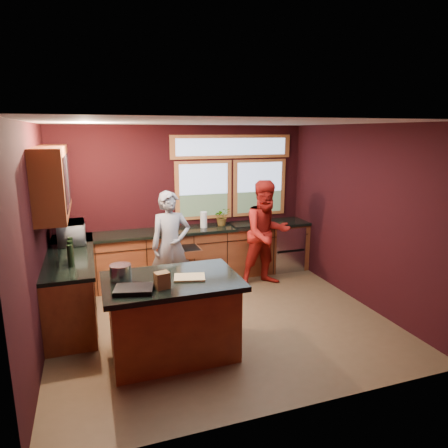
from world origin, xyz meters
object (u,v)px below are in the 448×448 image
island (173,316)px  stock_pot (121,272)px  cutting_board (190,277)px  person_red (266,234)px  person_grey (171,246)px

island → stock_pot: bearing=164.7°
island → cutting_board: 0.52m
person_red → cutting_board: 2.46m
person_grey → person_red: 1.64m
person_grey → cutting_board: bearing=-94.6°
island → person_red: person_red is taller
island → stock_pot: (-0.55, 0.15, 0.56)m
island → person_grey: size_ratio=0.91×
island → person_red: bearing=40.4°
person_red → stock_pot: size_ratio=7.54×
cutting_board → stock_pot: stock_pot is taller
person_grey → person_red: person_red is taller
person_red → stock_pot: person_red is taller
person_red → cutting_board: person_red is taller
person_grey → cutting_board: 1.69m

